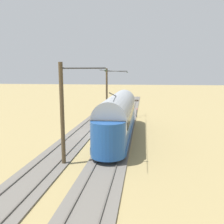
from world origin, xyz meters
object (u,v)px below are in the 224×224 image
at_px(vintage_streetcar, 118,115).
at_px(catenary_pole_mid_near, 64,112).
at_px(catenary_pole_foreground, 107,91).
at_px(switch_stand, 137,113).

xyz_separation_m(vintage_streetcar, catenary_pole_mid_near, (2.89, 7.53, 1.44)).
relative_size(vintage_streetcar, catenary_pole_mid_near, 2.23).
height_order(vintage_streetcar, catenary_pole_foreground, catenary_pole_foreground).
distance_m(vintage_streetcar, catenary_pole_foreground, 11.66).
distance_m(vintage_streetcar, switch_stand, 11.08).
relative_size(vintage_streetcar, switch_stand, 12.70).
xyz_separation_m(catenary_pole_foreground, switch_stand, (-4.35, 0.33, -2.99)).
bearing_deg(catenary_pole_mid_near, vintage_streetcar, -111.01).
distance_m(catenary_pole_foreground, catenary_pole_mid_near, 18.73).
relative_size(catenary_pole_mid_near, switch_stand, 5.69).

